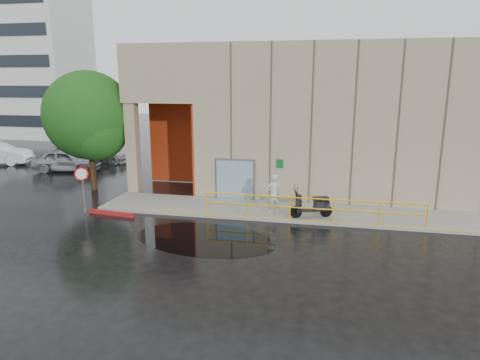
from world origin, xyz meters
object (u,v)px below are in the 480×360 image
object	(u,v)px
car_c	(91,154)
tree_near	(90,119)
person	(273,194)
car_a	(67,160)
stop_sign	(82,179)
red_curb	(111,213)
scooter	(312,199)

from	to	relation	value
car_c	tree_near	bearing A→B (deg)	-173.08
person	car_c	world-z (taller)	person
car_a	car_c	size ratio (longest dim) A/B	0.87
car_a	stop_sign	bearing A→B (deg)	-152.34
person	red_curb	distance (m)	7.65
stop_sign	car_a	distance (m)	10.62
red_curb	car_c	world-z (taller)	car_c
stop_sign	tree_near	bearing A→B (deg)	98.47
red_curb	car_c	distance (m)	13.35
scooter	red_curb	xyz separation A→B (m)	(-9.23, -1.10, -0.92)
stop_sign	red_curb	xyz separation A→B (m)	(1.39, -0.03, -1.58)
car_c	tree_near	distance (m)	8.80
person	stop_sign	size ratio (longest dim) A/B	0.82
stop_sign	car_a	world-z (taller)	stop_sign
red_curb	car_c	size ratio (longest dim) A/B	0.46
red_curb	tree_near	world-z (taller)	tree_near
person	red_curb	xyz separation A→B (m)	(-7.47, -1.37, -0.98)
person	car_a	distance (m)	16.82
car_a	tree_near	xyz separation A→B (m)	(4.63, -4.33, 3.30)
tree_near	stop_sign	bearing A→B (deg)	-66.65
person	car_c	distance (m)	17.80
red_curb	car_a	distance (m)	11.51
stop_sign	car_a	bearing A→B (deg)	112.34
scooter	stop_sign	distance (m)	10.69
person	scooter	distance (m)	1.79
car_c	tree_near	world-z (taller)	tree_near
tree_near	car_a	bearing A→B (deg)	136.94
person	tree_near	world-z (taller)	tree_near
car_c	red_curb	bearing A→B (deg)	-170.99
scooter	car_c	bearing A→B (deg)	130.99
stop_sign	red_curb	world-z (taller)	stop_sign
car_a	car_c	xyz separation A→B (m)	(0.31, 2.58, -0.02)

